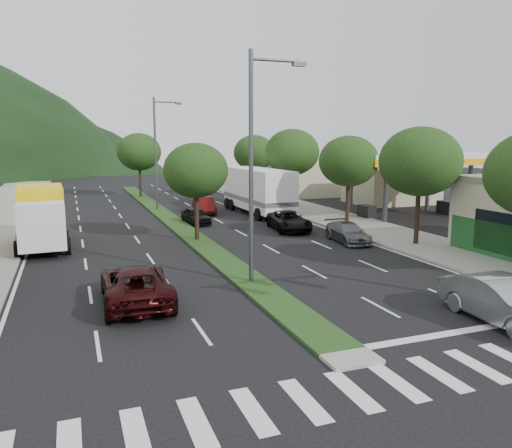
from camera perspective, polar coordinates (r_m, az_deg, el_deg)
name	(u,v)px	position (r m, az deg, el deg)	size (l,w,h in m)	color
ground	(343,354)	(15.53, 9.92, -14.47)	(160.00, 160.00, 0.00)	black
sidewalk_right	(321,214)	(42.58, 7.48, 1.10)	(5.00, 90.00, 0.15)	gray
median	(168,217)	(41.30, -10.06, 0.75)	(1.60, 56.00, 0.12)	#193513
crosswalk	(382,385)	(14.02, 14.25, -17.38)	(19.00, 2.20, 0.01)	silver
gas_canopy	(410,160)	(43.16, 17.22, 6.97)	(12.20, 8.20, 5.25)	silver
bldg_right_far	(300,170)	(62.35, 5.04, 6.15)	(10.00, 16.00, 5.20)	#BCB396
tree_r_b	(420,162)	(30.97, 18.25, 6.78)	(4.80, 4.80, 6.94)	black
tree_r_c	(349,161)	(37.56, 10.55, 7.06)	(4.40, 4.40, 6.48)	black
tree_r_d	(292,152)	(46.40, 4.15, 8.18)	(5.00, 5.00, 7.17)	black
tree_r_e	(254,153)	(55.65, -0.19, 8.14)	(4.60, 4.60, 6.71)	black
tree_med_near	(196,171)	(31.10, -6.90, 6.07)	(4.00, 4.00, 6.02)	black
tree_med_far	(139,152)	(56.66, -13.21, 8.03)	(4.80, 4.80, 6.94)	black
streetlight_near	(256,157)	(21.54, -0.05, 7.69)	(2.60, 0.25, 10.00)	#47494C
streetlight_mid	(158,148)	(45.80, -11.17, 8.51)	(2.60, 0.25, 10.00)	#47494C
sedan_silver	(503,301)	(19.38, 26.38, -7.91)	(1.69, 4.85, 1.60)	#919397
suv_maroon	(136,284)	(20.03, -13.58, -6.74)	(2.51, 5.44, 1.51)	black
car_queue_a	(196,216)	(38.08, -6.88, 0.94)	(1.47, 3.65, 1.24)	black
car_queue_b	(348,232)	(31.59, 10.45, -0.94)	(1.71, 4.20, 1.22)	#535358
car_queue_c	(204,206)	(43.33, -5.96, 2.12)	(1.49, 4.27, 1.41)	#520D0D
car_queue_d	(289,221)	(35.14, 3.79, 0.37)	(2.26, 4.90, 1.36)	black
box_truck	(42,219)	(32.09, -23.28, 0.52)	(3.06, 7.29, 3.54)	white
motorhome	(258,190)	(42.92, 0.21, 3.92)	(3.35, 10.13, 3.86)	white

